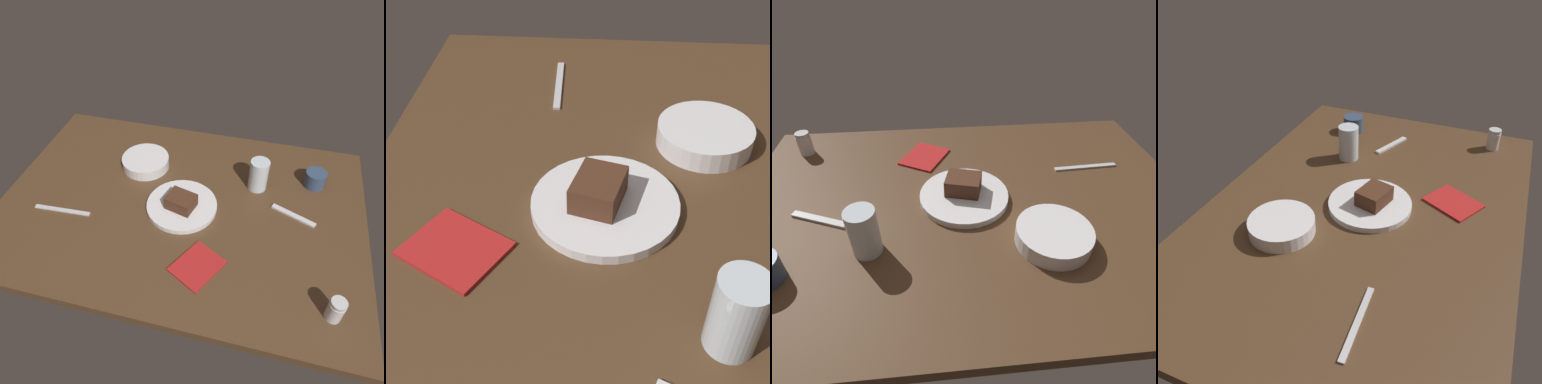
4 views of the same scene
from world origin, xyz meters
TOP-DOWN VIEW (x-y plane):
  - dining_table at (0.00, 0.00)cm, footprint 120.00×84.00cm
  - dessert_plate at (0.84, -1.22)cm, footprint 23.22×23.22cm
  - chocolate_cake_slice at (0.91, -2.33)cm, footprint 10.36×9.12cm
  - water_glass at (23.65, 14.71)cm, footprint 6.49×6.49cm
  - side_bowl at (-17.73, 16.02)cm, footprint 17.18×17.18cm
  - butter_knife at (-36.82, -12.33)cm, footprint 19.05×2.35cm
  - folded_napkin at (11.23, -22.53)cm, footprint 16.37×17.39cm

SIDE VIEW (x-z plane):
  - dining_table at x=0.00cm, z-range 0.00..3.00cm
  - butter_knife at x=-36.82cm, z-range 3.00..3.50cm
  - folded_napkin at x=11.23cm, z-range 3.00..3.60cm
  - dessert_plate at x=0.84cm, z-range 3.00..4.70cm
  - side_bowl at x=-17.73cm, z-range 3.00..6.96cm
  - chocolate_cake_slice at x=0.91cm, z-range 4.70..9.19cm
  - water_glass at x=23.65cm, z-range 3.00..14.36cm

